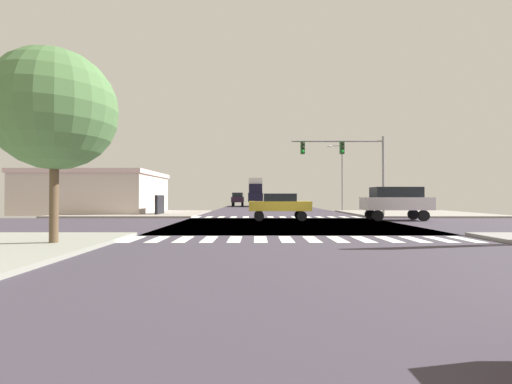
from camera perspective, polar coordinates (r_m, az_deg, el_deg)
ground at (r=20.84m, az=5.38°, el=-5.42°), size 90.00×90.00×0.05m
sidewalk_corner_ne at (r=35.97m, az=24.62°, el=-3.25°), size 12.00×12.00×0.14m
sidewalk_corner_nw at (r=34.55m, az=-18.67°, el=-3.38°), size 12.00×12.00×0.14m
crosswalk_near at (r=13.59m, az=7.21°, el=-7.79°), size 13.50×2.00×0.01m
crosswalk_far at (r=28.08m, az=3.49°, el=-4.17°), size 13.50×2.00×0.01m
traffic_signal_mast at (r=29.29m, az=14.99°, el=5.65°), size 7.62×0.55×6.62m
street_lamp at (r=40.14m, az=13.81°, el=3.36°), size 1.78×0.32×7.54m
bank_building at (r=37.75m, az=-24.72°, el=-0.09°), size 13.33×9.91×4.13m
sidewalk_tree at (r=13.56m, az=-30.35°, el=11.64°), size 4.01×4.01×6.57m
suv_nearside_1 at (r=26.12m, az=22.25°, el=-1.31°), size 4.60×1.96×2.34m
suv_crossing_2 at (r=58.05m, az=-2.98°, el=-1.05°), size 1.96×4.60×2.34m
box_truck_trailing_1 at (r=58.98m, az=-0.01°, el=0.09°), size 2.40×7.20×4.85m
sedan_middle_2 at (r=24.25m, az=4.01°, el=-2.07°), size 4.30×1.80×1.88m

